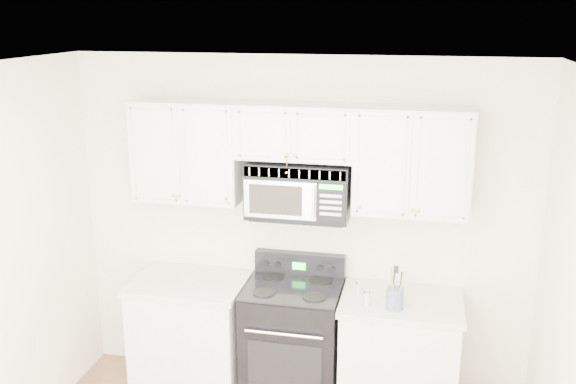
# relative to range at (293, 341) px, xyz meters

# --- Properties ---
(room) EXTENTS (3.51, 3.51, 2.61)m
(room) POSITION_rel_range_xyz_m (-0.01, -1.45, 0.82)
(room) COLOR #8D6C49
(room) RESTS_ON ground
(base_cabinet_left) EXTENTS (0.86, 0.65, 0.92)m
(base_cabinet_left) POSITION_rel_range_xyz_m (-0.81, -0.02, -0.06)
(base_cabinet_left) COLOR silver
(base_cabinet_left) RESTS_ON ground
(base_cabinet_right) EXTENTS (0.86, 0.65, 0.92)m
(base_cabinet_right) POSITION_rel_range_xyz_m (0.79, -0.02, -0.06)
(base_cabinet_right) COLOR silver
(base_cabinet_right) RESTS_ON ground
(range) EXTENTS (0.70, 0.64, 1.11)m
(range) POSITION_rel_range_xyz_m (0.00, 0.00, 0.00)
(range) COLOR black
(range) RESTS_ON ground
(upper_cabinets) EXTENTS (2.44, 0.37, 0.75)m
(upper_cabinets) POSITION_rel_range_xyz_m (-0.01, 0.13, 1.45)
(upper_cabinets) COLOR silver
(upper_cabinets) RESTS_ON ground
(microwave) EXTENTS (0.74, 0.42, 0.41)m
(microwave) POSITION_rel_range_xyz_m (0.02, 0.11, 1.17)
(microwave) COLOR black
(microwave) RESTS_ON ground
(utensil_crock) EXTENTS (0.12, 0.12, 0.32)m
(utensil_crock) POSITION_rel_range_xyz_m (0.75, -0.18, 0.52)
(utensil_crock) COLOR slate
(utensil_crock) RESTS_ON base_cabinet_right
(shaker_salt) EXTENTS (0.04, 0.04, 0.10)m
(shaker_salt) POSITION_rel_range_xyz_m (0.48, 0.01, 0.49)
(shaker_salt) COLOR #A9A7BE
(shaker_salt) RESTS_ON base_cabinet_right
(shaker_pepper) EXTENTS (0.05, 0.05, 0.11)m
(shaker_pepper) POSITION_rel_range_xyz_m (0.56, -0.16, 0.49)
(shaker_pepper) COLOR #A9A7BE
(shaker_pepper) RESTS_ON base_cabinet_right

